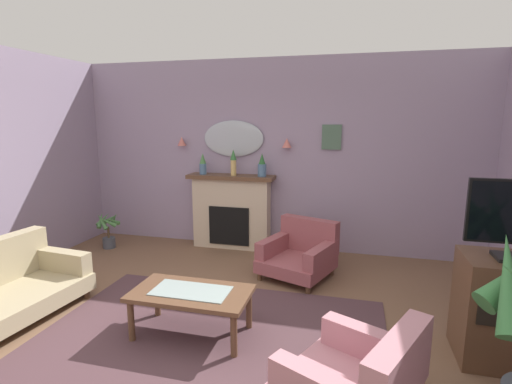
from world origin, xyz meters
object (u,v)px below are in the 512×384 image
at_px(armchair_near_fireplace, 300,253).
at_px(tv_cabinet, 511,311).
at_px(fireplace, 231,212).
at_px(framed_picture, 332,137).
at_px(mantel_vase_centre, 233,162).
at_px(wall_sconce_left, 182,141).
at_px(wall_sconce_right, 287,143).
at_px(wall_mirror, 233,139).
at_px(potted_plant_small_fern, 108,229).
at_px(coffee_table, 191,297).
at_px(mantel_vase_left, 203,164).
at_px(armchair_in_corner, 360,379).
at_px(mantel_vase_right, 262,166).

xyz_separation_m(armchair_near_fireplace, tv_cabinet, (1.94, -1.38, 0.15)).
bearing_deg(fireplace, armchair_near_fireplace, -35.31).
bearing_deg(framed_picture, mantel_vase_centre, -172.92).
bearing_deg(wall_sconce_left, wall_sconce_right, 0.00).
bearing_deg(wall_mirror, wall_sconce_left, -176.63).
distance_m(wall_sconce_right, potted_plant_small_fern, 3.10).
bearing_deg(fireplace, coffee_table, -80.43).
height_order(mantel_vase_left, armchair_near_fireplace, mantel_vase_left).
relative_size(wall_sconce_left, armchair_in_corner, 0.13).
bearing_deg(framed_picture, coffee_table, -111.75).
bearing_deg(mantel_vase_right, tv_cabinet, -39.85).
distance_m(wall_mirror, armchair_near_fireplace, 2.11).
relative_size(fireplace, tv_cabinet, 1.51).
distance_m(mantel_vase_right, coffee_table, 2.67).
xyz_separation_m(mantel_vase_left, mantel_vase_right, (0.95, 0.00, -0.00)).
bearing_deg(framed_picture, wall_sconce_right, -174.73).
bearing_deg(wall_mirror, wall_sconce_right, -3.37).
relative_size(wall_sconce_right, armchair_in_corner, 0.13).
height_order(mantel_vase_centre, wall_mirror, wall_mirror).
distance_m(mantel_vase_right, wall_mirror, 0.66).
xyz_separation_m(mantel_vase_centre, armchair_near_fireplace, (1.16, -0.83, -1.07)).
height_order(wall_sconce_left, framed_picture, framed_picture).
xyz_separation_m(wall_sconce_left, coffee_table, (1.28, -2.63, -1.28)).
bearing_deg(mantel_vase_left, wall_sconce_left, 163.30).
bearing_deg(wall_mirror, tv_cabinet, -37.09).
relative_size(mantel_vase_centre, potted_plant_small_fern, 0.69).
relative_size(armchair_in_corner, tv_cabinet, 1.21).
xyz_separation_m(mantel_vase_left, tv_cabinet, (3.60, -2.21, -0.87)).
relative_size(wall_sconce_left, armchair_near_fireplace, 0.13).
relative_size(wall_mirror, tv_cabinet, 1.07).
bearing_deg(wall_sconce_left, mantel_vase_right, -5.08).
bearing_deg(wall_sconce_left, wall_mirror, 3.37).
relative_size(wall_sconce_right, potted_plant_small_fern, 0.24).
distance_m(mantel_vase_left, wall_mirror, 0.62).
bearing_deg(mantel_vase_right, wall_mirror, 161.22).
xyz_separation_m(wall_mirror, wall_sconce_left, (-0.85, -0.05, -0.05)).
height_order(wall_mirror, tv_cabinet, wall_mirror).
height_order(wall_sconce_right, coffee_table, wall_sconce_right).
bearing_deg(framed_picture, armchair_near_fireplace, -105.82).
bearing_deg(mantel_vase_right, wall_sconce_left, 174.92).
xyz_separation_m(framed_picture, potted_plant_small_fern, (-3.37, -0.68, -1.44)).
height_order(framed_picture, coffee_table, framed_picture).
bearing_deg(framed_picture, armchair_in_corner, -82.57).
distance_m(fireplace, coffee_table, 2.58).
distance_m(wall_sconce_left, armchair_in_corner, 4.55).
height_order(wall_mirror, armchair_in_corner, wall_mirror).
height_order(mantel_vase_centre, framed_picture, framed_picture).
distance_m(mantel_vase_left, tv_cabinet, 4.32).
bearing_deg(mantel_vase_right, mantel_vase_centre, 180.00).
height_order(fireplace, mantel_vase_left, mantel_vase_left).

